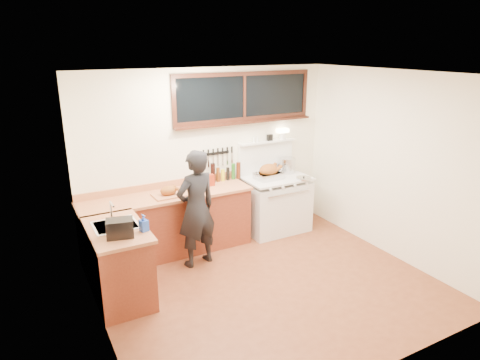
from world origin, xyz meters
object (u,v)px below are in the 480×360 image
man (196,209)px  cutting_board (169,192)px  roast_turkey (269,173)px  vintage_stove (275,202)px

man → cutting_board: bearing=117.9°
man → cutting_board: man is taller
roast_turkey → man: bearing=-163.0°
vintage_stove → cutting_board: size_ratio=3.70×
cutting_board → roast_turkey: 1.64m
vintage_stove → man: 1.67m
cutting_board → roast_turkey: bearing=0.2°
man → vintage_stove: bearing=16.5°
vintage_stove → roast_turkey: vintage_stove is taller
man → cutting_board: size_ratio=3.74×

